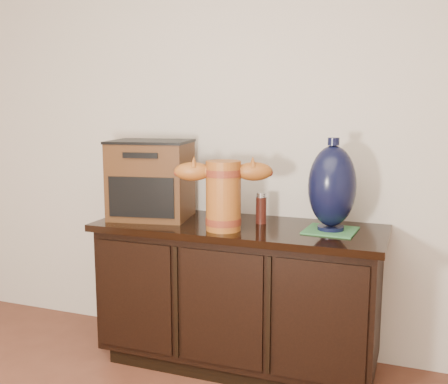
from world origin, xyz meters
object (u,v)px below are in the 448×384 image
at_px(tv_radio, 151,179).
at_px(sideboard, 238,294).
at_px(spray_can, 261,208).
at_px(lamp_base, 332,187).
at_px(terracotta_vessel, 223,191).

bearing_deg(tv_radio, sideboard, -10.01).
distance_m(sideboard, spray_can, 0.46).
xyz_separation_m(sideboard, lamp_base, (0.46, 0.02, 0.59)).
distance_m(sideboard, terracotta_vessel, 0.57).
height_order(terracotta_vessel, lamp_base, lamp_base).
relative_size(sideboard, lamp_base, 3.31).
distance_m(terracotta_vessel, tv_radio, 0.48).
xyz_separation_m(sideboard, spray_can, (0.10, 0.07, 0.45)).
bearing_deg(sideboard, terracotta_vessel, -103.82).
bearing_deg(spray_can, lamp_base, -7.42).
bearing_deg(tv_radio, terracotta_vessel, -26.05).
height_order(sideboard, terracotta_vessel, terracotta_vessel).
bearing_deg(sideboard, lamp_base, 3.06).
bearing_deg(lamp_base, sideboard, -176.94).
bearing_deg(spray_can, sideboard, -143.44).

